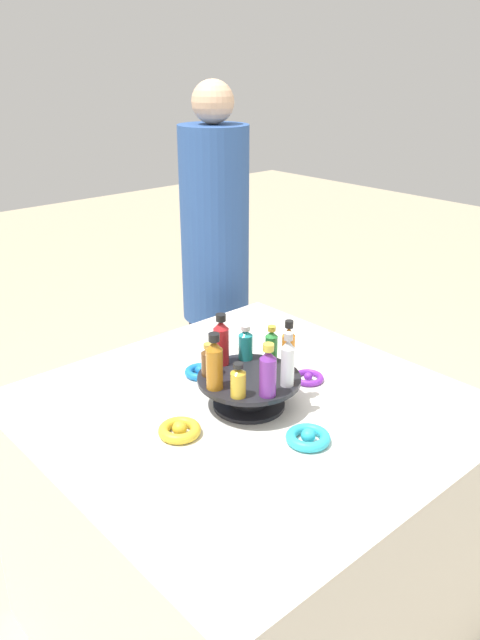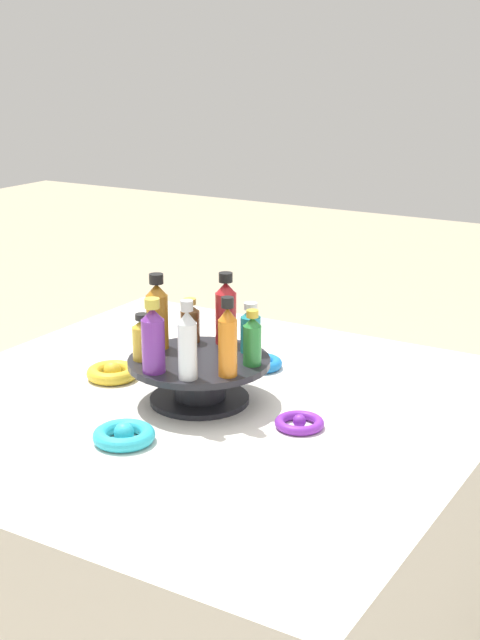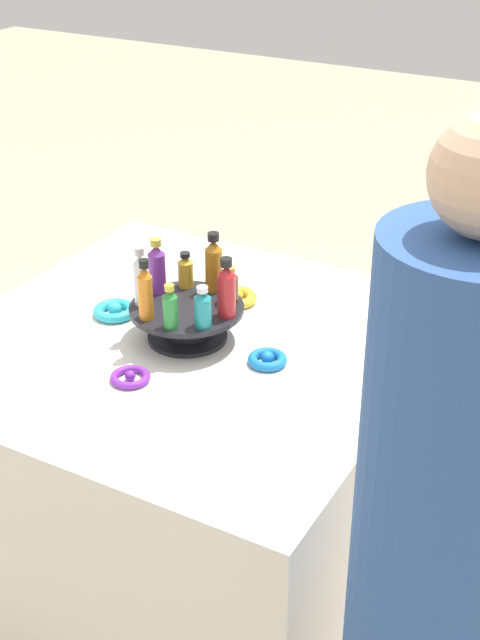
# 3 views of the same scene
# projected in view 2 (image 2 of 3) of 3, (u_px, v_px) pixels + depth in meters

# --- Properties ---
(party_table) EXTENTS (1.06, 1.06, 0.78)m
(party_table) POSITION_uv_depth(u_px,v_px,m) (202.00, 579.00, 1.80)
(party_table) COLOR silver
(party_table) RESTS_ON ground_plane
(display_stand) EXTENTS (0.27, 0.27, 0.09)m
(display_stand) POSITION_uv_depth(u_px,v_px,m) (199.00, 375.00, 1.67)
(display_stand) COLOR black
(display_stand) RESTS_ON party_table
(bottle_green) EXTENTS (0.03, 0.03, 0.10)m
(bottle_green) POSITION_uv_depth(u_px,v_px,m) (252.00, 340.00, 1.62)
(bottle_green) COLOR #288438
(bottle_green) RESTS_ON display_stand
(bottle_teal) EXTENTS (0.04, 0.04, 0.10)m
(bottle_teal) POSITION_uv_depth(u_px,v_px,m) (251.00, 330.00, 1.69)
(bottle_teal) COLOR teal
(bottle_teal) RESTS_ON display_stand
(bottle_red) EXTENTS (0.04, 0.04, 0.14)m
(bottle_red) POSITION_uv_depth(u_px,v_px,m) (226.00, 311.00, 1.73)
(bottle_red) COLOR #B21E23
(bottle_red) RESTS_ON display_stand
(bottle_brown) EXTENTS (0.04, 0.04, 0.09)m
(bottle_brown) POSITION_uv_depth(u_px,v_px,m) (190.00, 322.00, 1.75)
(bottle_brown) COLOR brown
(bottle_brown) RESTS_ON display_stand
(bottle_amber) EXTENTS (0.04, 0.04, 0.15)m
(bottle_amber) POSITION_uv_depth(u_px,v_px,m) (157.00, 314.00, 1.71)
(bottle_amber) COLOR #AD6B19
(bottle_amber) RESTS_ON display_stand
(bottle_gold) EXTENTS (0.04, 0.04, 0.09)m
(bottle_gold) POSITION_uv_depth(u_px,v_px,m) (142.00, 339.00, 1.65)
(bottle_gold) COLOR gold
(bottle_gold) RESTS_ON display_stand
(bottle_purple) EXTENTS (0.04, 0.04, 0.14)m
(bottle_purple) POSITION_uv_depth(u_px,v_px,m) (153.00, 339.00, 1.58)
(bottle_purple) COLOR #702D93
(bottle_purple) RESTS_ON display_stand
(bottle_clear) EXTENTS (0.03, 0.03, 0.14)m
(bottle_clear) POSITION_uv_depth(u_px,v_px,m) (187.00, 343.00, 1.55)
(bottle_clear) COLOR silver
(bottle_clear) RESTS_ON display_stand
(bottle_orange) EXTENTS (0.03, 0.03, 0.14)m
(bottle_orange) POSITION_uv_depth(u_px,v_px,m) (228.00, 340.00, 1.56)
(bottle_orange) COLOR orange
(bottle_orange) RESTS_ON display_stand
(ribbon_bow_purple) EXTENTS (0.09, 0.09, 0.02)m
(ribbon_bow_purple) POSITION_uv_depth(u_px,v_px,m) (299.00, 423.00, 1.57)
(ribbon_bow_purple) COLOR purple
(ribbon_bow_purple) RESTS_ON party_table
(ribbon_bow_blue) EXTENTS (0.09, 0.09, 0.03)m
(ribbon_bow_blue) POSITION_uv_depth(u_px,v_px,m) (261.00, 363.00, 1.86)
(ribbon_bow_blue) COLOR blue
(ribbon_bow_blue) RESTS_ON party_table
(ribbon_bow_gold) EXTENTS (0.10, 0.10, 0.04)m
(ribbon_bow_gold) POSITION_uv_depth(u_px,v_px,m) (112.00, 372.00, 1.80)
(ribbon_bow_gold) COLOR gold
(ribbon_bow_gold) RESTS_ON party_table
(ribbon_bow_teal) EXTENTS (0.11, 0.11, 0.04)m
(ribbon_bow_teal) POSITION_uv_depth(u_px,v_px,m) (124.00, 435.00, 1.51)
(ribbon_bow_teal) COLOR #2DB7CC
(ribbon_bow_teal) RESTS_ON party_table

